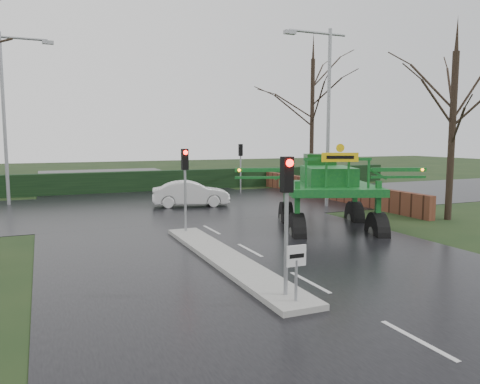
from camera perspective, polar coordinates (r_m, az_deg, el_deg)
name	(u,v)px	position (r m, az deg, el deg)	size (l,w,h in m)	color
ground	(310,283)	(13.21, 8.48, -10.92)	(140.00, 140.00, 0.00)	black
road_main	(197,222)	(22.10, -5.23, -3.72)	(14.00, 80.00, 0.02)	black
road_cross	(166,206)	(27.80, -9.04, -1.64)	(80.00, 12.00, 0.02)	black
median_island	(226,259)	(15.21, -1.75, -8.15)	(1.20, 10.00, 0.16)	gray
hedge_row	(139,181)	(35.48, -12.22, 1.28)	(44.00, 0.90, 1.50)	black
brick_wall	(318,188)	(31.91, 9.55, 0.49)	(0.40, 20.00, 1.20)	#592D1E
keep_left_sign	(296,264)	(11.03, 6.88, -8.70)	(0.50, 0.07, 1.35)	gray
traffic_signal_near	(287,196)	(11.16, 5.73, -0.48)	(0.26, 0.33, 3.52)	gray
traffic_signal_mid	(185,172)	(19.01, -6.72, 2.44)	(0.26, 0.33, 3.52)	gray
traffic_signal_far	(241,157)	(33.43, 0.07, 4.27)	(0.26, 0.33, 3.52)	gray
street_light_right	(324,102)	(27.20, 10.22, 10.80)	(3.85, 0.30, 10.00)	gray
street_light_left_far	(9,103)	(30.81, -26.34, 9.72)	(3.85, 0.30, 10.00)	gray
tree_right_near	(453,112)	(24.69, 24.55, 8.90)	(5.60, 5.60, 9.64)	black
tree_right_far	(312,105)	(37.38, 8.81, 10.44)	(7.00, 7.00, 12.05)	black
crop_sprayer	(297,181)	(19.24, 6.92, 1.32)	(7.84, 6.21, 4.65)	black
white_sedan	(191,206)	(27.37, -6.01, -1.74)	(1.54, 4.40, 1.45)	silver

